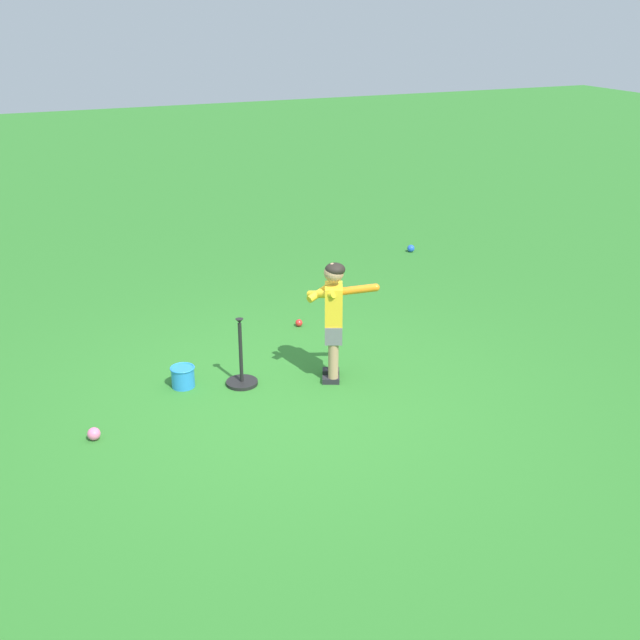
# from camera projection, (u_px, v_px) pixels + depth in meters

# --- Properties ---
(ground_plane) EXTENTS (40.00, 40.00, 0.00)m
(ground_plane) POSITION_uv_depth(u_px,v_px,m) (292.00, 399.00, 6.69)
(ground_plane) COLOR #2D7528
(child_batter) EXTENTS (0.59, 0.36, 1.08)m
(child_batter) POSITION_uv_depth(u_px,v_px,m) (334.00, 311.00, 6.82)
(child_batter) COLOR #232328
(child_batter) RESTS_ON ground
(play_ball_near_batter) EXTENTS (0.10, 0.10, 0.10)m
(play_ball_near_batter) POSITION_uv_depth(u_px,v_px,m) (411.00, 248.00, 10.56)
(play_ball_near_batter) COLOR blue
(play_ball_near_batter) RESTS_ON ground
(play_ball_by_bucket) EXTENTS (0.10, 0.10, 0.10)m
(play_ball_by_bucket) POSITION_uv_depth(u_px,v_px,m) (94.00, 434.00, 6.06)
(play_ball_by_bucket) COLOR pink
(play_ball_by_bucket) RESTS_ON ground
(play_ball_center_lawn) EXTENTS (0.08, 0.08, 0.08)m
(play_ball_center_lawn) POSITION_uv_depth(u_px,v_px,m) (299.00, 323.00, 8.17)
(play_ball_center_lawn) COLOR red
(play_ball_center_lawn) RESTS_ON ground
(batting_tee) EXTENTS (0.28, 0.28, 0.62)m
(batting_tee) POSITION_uv_depth(u_px,v_px,m) (242.00, 373.00, 6.92)
(batting_tee) COLOR black
(batting_tee) RESTS_ON ground
(toy_bucket) EXTENTS (0.22, 0.22, 0.19)m
(toy_bucket) POSITION_uv_depth(u_px,v_px,m) (183.00, 376.00, 6.87)
(toy_bucket) COLOR #2884DB
(toy_bucket) RESTS_ON ground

